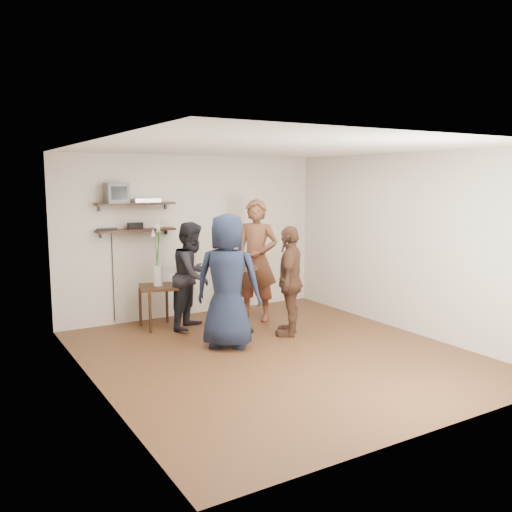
# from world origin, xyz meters

# --- Properties ---
(room) EXTENTS (4.58, 5.08, 2.68)m
(room) POSITION_xyz_m (0.00, 0.00, 1.30)
(room) COLOR #3F2314
(room) RESTS_ON ground
(shelf_upper) EXTENTS (1.20, 0.25, 0.04)m
(shelf_upper) POSITION_xyz_m (-1.00, 2.38, 1.85)
(shelf_upper) COLOR black
(shelf_upper) RESTS_ON room
(shelf_lower) EXTENTS (1.20, 0.25, 0.04)m
(shelf_lower) POSITION_xyz_m (-1.00, 2.38, 1.45)
(shelf_lower) COLOR black
(shelf_lower) RESTS_ON room
(crt_monitor) EXTENTS (0.32, 0.30, 0.30)m
(crt_monitor) POSITION_xyz_m (-1.28, 2.38, 2.02)
(crt_monitor) COLOR #59595B
(crt_monitor) RESTS_ON shelf_upper
(dvd_deck) EXTENTS (0.40, 0.24, 0.06)m
(dvd_deck) POSITION_xyz_m (-0.83, 2.38, 1.90)
(dvd_deck) COLOR silver
(dvd_deck) RESTS_ON shelf_upper
(radio) EXTENTS (0.22, 0.10, 0.10)m
(radio) POSITION_xyz_m (-1.01, 2.38, 1.52)
(radio) COLOR black
(radio) RESTS_ON shelf_lower
(power_strip) EXTENTS (0.30, 0.05, 0.03)m
(power_strip) POSITION_xyz_m (-1.43, 2.42, 1.48)
(power_strip) COLOR black
(power_strip) RESTS_ON shelf_lower
(side_table) EXTENTS (0.65, 0.65, 0.64)m
(side_table) POSITION_xyz_m (-0.82, 1.96, 0.54)
(side_table) COLOR black
(side_table) RESTS_ON room
(vase_lilies) EXTENTS (0.19, 0.20, 0.99)m
(vase_lilies) POSITION_xyz_m (-0.83, 1.96, 0.96)
(vase_lilies) COLOR silver
(vase_lilies) RESTS_ON side_table
(drinks_table) EXTENTS (0.53, 0.53, 0.97)m
(drinks_table) POSITION_xyz_m (0.11, 1.15, 0.62)
(drinks_table) COLOR black
(drinks_table) RESTS_ON room
(wine_glass_fl) EXTENTS (0.06, 0.06, 0.19)m
(wine_glass_fl) POSITION_xyz_m (0.06, 1.13, 1.10)
(wine_glass_fl) COLOR silver
(wine_glass_fl) RESTS_ON drinks_table
(wine_glass_fr) EXTENTS (0.07, 0.07, 0.21)m
(wine_glass_fr) POSITION_xyz_m (0.16, 1.12, 1.11)
(wine_glass_fr) COLOR silver
(wine_glass_fr) RESTS_ON drinks_table
(wine_glass_bl) EXTENTS (0.06, 0.06, 0.18)m
(wine_glass_bl) POSITION_xyz_m (0.09, 1.21, 1.10)
(wine_glass_bl) COLOR silver
(wine_glass_bl) RESTS_ON drinks_table
(wine_glass_br) EXTENTS (0.07, 0.07, 0.20)m
(wine_glass_br) POSITION_xyz_m (0.14, 1.16, 1.11)
(wine_glass_br) COLOR silver
(wine_glass_br) RESTS_ON drinks_table
(person_plaid) EXTENTS (0.80, 0.83, 1.91)m
(person_plaid) POSITION_xyz_m (0.68, 1.62, 0.96)
(person_plaid) COLOR #B1142F
(person_plaid) RESTS_ON room
(person_dark) EXTENTS (0.98, 0.97, 1.60)m
(person_dark) POSITION_xyz_m (-0.38, 1.70, 0.80)
(person_dark) COLOR black
(person_dark) RESTS_ON room
(person_navy) EXTENTS (1.03, 1.00, 1.79)m
(person_navy) POSITION_xyz_m (-0.38, 0.59, 0.89)
(person_navy) COLOR #161D31
(person_navy) RESTS_ON room
(person_brown) EXTENTS (0.90, 0.94, 1.57)m
(person_brown) POSITION_xyz_m (0.66, 0.66, 0.79)
(person_brown) COLOR #4C2E20
(person_brown) RESTS_ON room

